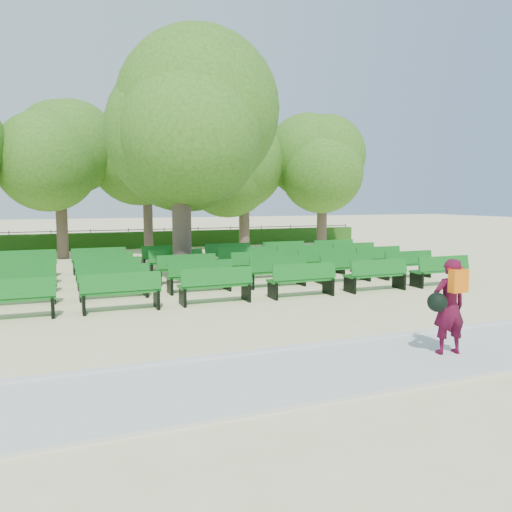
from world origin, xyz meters
The scene contains 9 objects.
ground centered at (0.00, 0.00, 0.00)m, with size 120.00×120.00×0.00m, color beige.
paving centered at (0.00, -7.40, 0.03)m, with size 30.00×2.20×0.06m, color silver.
curb centered at (0.00, -6.25, 0.05)m, with size 30.00×0.12×0.10m, color silver.
hedge centered at (0.00, 14.00, 0.45)m, with size 26.00×0.70×0.90m, color #255315.
fence centered at (0.00, 14.40, 0.00)m, with size 26.00×0.10×1.02m, color black, non-canonical shape.
tree_line centered at (0.00, 10.00, 0.00)m, with size 21.80×6.80×7.04m, color #3F741F, non-canonical shape.
bench_array centered at (-0.79, 1.58, 0.10)m, with size 1.90×0.62×1.19m.
tree_among centered at (-0.71, 2.48, 5.15)m, with size 5.50×5.50×7.66m.
person centered at (1.57, -7.50, 0.91)m, with size 0.79×0.50×1.64m.
Camera 1 is at (-4.51, -14.05, 2.70)m, focal length 35.00 mm.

